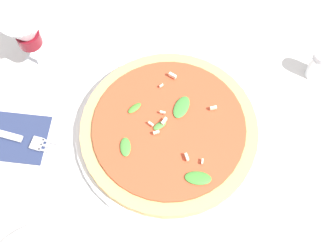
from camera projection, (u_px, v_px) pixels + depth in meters
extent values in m
plane|color=silver|center=(169.00, 135.00, 0.83)|extent=(6.00, 6.00, 0.00)
cylinder|color=white|center=(168.00, 132.00, 0.83)|extent=(0.33, 0.33, 0.01)
cylinder|color=tan|center=(168.00, 128.00, 0.81)|extent=(0.31, 0.31, 0.02)
cylinder|color=#C64728|center=(168.00, 125.00, 0.80)|extent=(0.26, 0.26, 0.01)
ellipsoid|color=#467B35|center=(160.00, 126.00, 0.80)|extent=(0.03, 0.03, 0.01)
ellipsoid|color=#3F8531|center=(198.00, 178.00, 0.76)|extent=(0.04, 0.03, 0.01)
ellipsoid|color=#448635|center=(125.00, 147.00, 0.78)|extent=(0.02, 0.04, 0.01)
ellipsoid|color=#48882E|center=(135.00, 108.00, 0.81)|extent=(0.03, 0.03, 0.01)
ellipsoid|color=#408236|center=(181.00, 107.00, 0.81)|extent=(0.04, 0.05, 0.01)
cube|color=beige|center=(213.00, 108.00, 0.81)|extent=(0.01, 0.01, 0.01)
cube|color=beige|center=(187.00, 157.00, 0.77)|extent=(0.01, 0.01, 0.01)
cube|color=beige|center=(164.00, 121.00, 0.79)|extent=(0.01, 0.01, 0.01)
cube|color=beige|center=(161.00, 86.00, 0.83)|extent=(0.01, 0.01, 0.00)
cube|color=beige|center=(202.00, 161.00, 0.76)|extent=(0.00, 0.01, 0.00)
cube|color=beige|center=(151.00, 125.00, 0.79)|extent=(0.01, 0.01, 0.01)
cube|color=beige|center=(156.00, 132.00, 0.79)|extent=(0.01, 0.01, 0.01)
cube|color=beige|center=(174.00, 76.00, 0.83)|extent=(0.01, 0.01, 0.01)
cube|color=beige|center=(163.00, 112.00, 0.80)|extent=(0.01, 0.00, 0.01)
cylinder|color=white|center=(40.00, 64.00, 0.89)|extent=(0.07, 0.07, 0.00)
cylinder|color=white|center=(36.00, 54.00, 0.86)|extent=(0.01, 0.01, 0.06)
cone|color=white|center=(26.00, 31.00, 0.80)|extent=(0.08, 0.08, 0.07)
cylinder|color=maroon|center=(29.00, 38.00, 0.82)|extent=(0.04, 0.04, 0.03)
cube|color=navy|center=(6.00, 136.00, 0.83)|extent=(0.15, 0.10, 0.01)
cube|color=silver|center=(37.00, 143.00, 0.82)|extent=(0.02, 0.03, 0.00)
cube|color=silver|center=(48.00, 152.00, 0.81)|extent=(0.04, 0.01, 0.00)
cube|color=silver|center=(50.00, 147.00, 0.81)|extent=(0.04, 0.01, 0.00)
cube|color=silver|center=(52.00, 143.00, 0.82)|extent=(0.04, 0.01, 0.00)
cylinder|color=silver|center=(317.00, 67.00, 0.86)|extent=(0.03, 0.03, 0.06)
cylinder|color=#B7B7BF|center=(323.00, 56.00, 0.83)|extent=(0.03, 0.03, 0.01)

